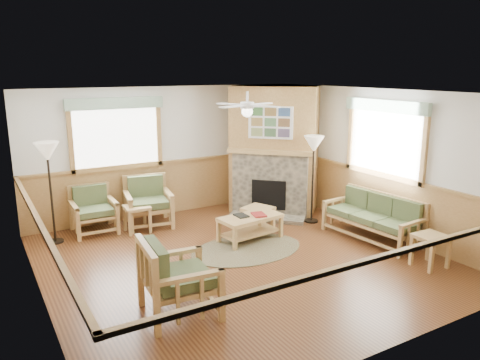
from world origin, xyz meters
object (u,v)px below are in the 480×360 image
coffee_table (250,228)px  floor_lamp_right (313,179)px  armchair_back_left (94,210)px  end_table_chairs (137,219)px  sofa (372,217)px  armchair_left (179,277)px  end_table_sofa (430,251)px  floor_lamp_left (51,193)px  armchair_back_right (148,202)px  footstool (258,218)px

coffee_table → floor_lamp_right: (1.63, 0.26, 0.66)m
armchair_back_left → end_table_chairs: 0.84m
coffee_table → end_table_chairs: size_ratio=2.23×
sofa → armchair_back_left: armchair_back_left is taller
armchair_left → floor_lamp_right: floor_lamp_right is taller
end_table_chairs → armchair_left: bearing=-99.0°
end_table_sofa → armchair_back_left: bearing=134.2°
sofa → floor_lamp_left: floor_lamp_left is taller
armchair_back_right → floor_lamp_left: bearing=-168.4°
armchair_left → coffee_table: 2.81m
armchair_left → armchair_back_left: bearing=8.7°
armchair_back_right → floor_lamp_left: floor_lamp_left is taller
end_table_chairs → floor_lamp_left: bearing=172.0°
end_table_chairs → footstool: size_ratio=1.01×
footstool → floor_lamp_left: (-3.53, 1.25, 0.70)m
armchair_back_left → coffee_table: 3.00m
sofa → armchair_back_right: (-3.25, 2.80, 0.07)m
armchair_back_right → end_table_chairs: size_ratio=1.88×
armchair_left → footstool: 3.40m
sofa → armchair_left: armchair_left is taller
footstool → floor_lamp_right: floor_lamp_right is taller
coffee_table → end_table_chairs: 2.19m
floor_lamp_left → end_table_sofa: bearing=-39.8°
armchair_back_left → end_table_chairs: size_ratio=1.72×
armchair_back_left → end_table_sofa: size_ratio=1.68×
sofa → armchair_back_right: size_ratio=1.86×
armchair_back_right → end_table_chairs: 0.47m
floor_lamp_left → floor_lamp_right: size_ratio=1.03×
armchair_left → end_table_sofa: armchair_left is taller
end_table_sofa → floor_lamp_right: bearing=94.2°
sofa → floor_lamp_left: 5.76m
end_table_chairs → floor_lamp_left: floor_lamp_left is taller
sofa → armchair_left: size_ratio=1.81×
armchair_left → end_table_sofa: 4.03m
armchair_back_left → floor_lamp_right: 4.31m
end_table_sofa → end_table_chairs: bearing=131.6°
armchair_left → floor_lamp_right: size_ratio=0.56×
armchair_back_right → coffee_table: 2.18m
end_table_chairs → end_table_sofa: size_ratio=0.98×
coffee_table → end_table_chairs: (-1.63, 1.46, 0.03)m
armchair_back_right → end_table_chairs: bearing=-131.6°
armchair_back_right → footstool: 2.19m
armchair_back_left → coffee_table: bearing=-37.1°
sofa → end_table_sofa: bearing=-9.5°
end_table_chairs → sofa: bearing=-35.5°
coffee_table → footstool: size_ratio=2.25×
armchair_back_left → end_table_sofa: (4.17, -4.29, -0.18)m
sofa → armchair_left: bearing=-84.9°
sofa → armchair_back_right: bearing=-135.4°
coffee_table → end_table_sofa: (1.82, -2.44, 0.03)m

